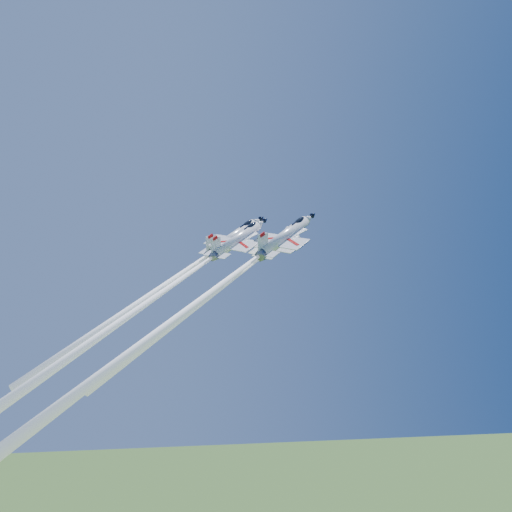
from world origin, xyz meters
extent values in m
cylinder|color=silver|center=(5.99, 2.38, 84.19)|extent=(7.02, 8.40, 11.14)
cone|color=silver|center=(11.37, 4.87, 88.34)|extent=(3.35, 3.34, 3.35)
cone|color=black|center=(12.63, 5.45, 89.31)|extent=(1.69, 1.68, 1.68)
cone|color=slate|center=(1.03, 0.08, 80.36)|extent=(2.94, 2.77, 2.47)
ellipsoid|color=black|center=(9.22, 3.63, 87.44)|extent=(3.18, 2.41, 2.74)
cube|color=black|center=(7.99, 2.97, 86.76)|extent=(1.05, 0.69, 0.93)
cube|color=silver|center=(5.18, 2.09, 83.29)|extent=(8.52, 9.31, 4.84)
cube|color=silver|center=(7.10, 4.30, 85.70)|extent=(3.20, 2.22, 2.28)
cube|color=silver|center=(8.52, 2.28, 85.06)|extent=(3.20, 2.22, 2.28)
cube|color=silver|center=(1.78, 0.47, 80.83)|extent=(4.56, 5.07, 2.57)
cube|color=silver|center=(1.39, -0.28, 82.32)|extent=(3.02, 2.51, 3.83)
cube|color=#AC0908|center=(1.11, -0.87, 83.57)|extent=(1.22, 0.85, 1.19)
cube|color=black|center=(6.34, 2.85, 83.46)|extent=(7.94, 4.01, 6.09)
sphere|color=white|center=(0.84, -0.01, 80.21)|extent=(1.16, 1.14, 1.11)
cone|color=white|center=(-15.28, -7.46, 67.77)|extent=(18.47, 24.28, 35.64)
cylinder|color=silver|center=(-4.31, 2.38, 84.49)|extent=(7.63, 9.13, 12.10)
cone|color=silver|center=(1.54, 5.08, 89.01)|extent=(3.64, 3.62, 3.64)
cone|color=black|center=(2.90, 5.71, 90.05)|extent=(1.83, 1.82, 1.83)
cone|color=slate|center=(-9.71, -0.12, 80.33)|extent=(3.19, 3.01, 2.69)
ellipsoid|color=black|center=(-0.81, 3.74, 88.02)|extent=(3.46, 2.62, 2.97)
cube|color=black|center=(-2.14, 3.03, 87.28)|extent=(1.14, 0.75, 1.01)
cube|color=silver|center=(-5.20, 2.06, 83.51)|extent=(9.26, 10.11, 5.26)
cube|color=silver|center=(-3.11, 4.46, 86.13)|extent=(3.48, 2.41, 2.48)
cube|color=silver|center=(-1.56, 2.27, 85.43)|extent=(3.48, 2.41, 2.48)
cube|color=silver|center=(-8.88, 0.30, 80.84)|extent=(4.95, 5.51, 2.79)
cube|color=silver|center=(-9.31, -0.51, 82.46)|extent=(3.28, 2.72, 4.16)
cube|color=#AC0908|center=(-9.61, -1.16, 83.82)|extent=(1.32, 0.92, 1.29)
cube|color=black|center=(-3.94, 2.90, 83.70)|extent=(8.63, 4.36, 6.61)
sphere|color=white|center=(-9.91, -0.21, 80.17)|extent=(1.26, 1.24, 1.21)
cone|color=white|center=(-25.79, -7.56, 67.91)|extent=(18.46, 24.15, 35.30)
cylinder|color=silver|center=(3.58, -7.56, 83.18)|extent=(7.80, 9.33, 12.37)
cone|color=silver|center=(9.56, -4.79, 87.79)|extent=(3.72, 3.70, 3.72)
cone|color=black|center=(10.94, -4.15, 88.86)|extent=(1.87, 1.86, 1.87)
cone|color=slate|center=(-1.94, -10.11, 78.92)|extent=(3.26, 3.07, 2.75)
ellipsoid|color=black|center=(7.16, -6.17, 86.78)|extent=(3.53, 2.68, 3.04)
cube|color=black|center=(5.79, -6.90, 86.03)|extent=(1.16, 0.76, 1.03)
cube|color=silver|center=(2.67, -7.88, 82.18)|extent=(9.46, 10.33, 5.37)
cube|color=silver|center=(4.81, -5.43, 84.85)|extent=(3.56, 2.47, 2.54)
cube|color=silver|center=(6.39, -7.67, 84.14)|extent=(3.56, 2.47, 2.54)
cube|color=silver|center=(-1.09, -9.68, 79.45)|extent=(5.06, 5.63, 2.86)
cube|color=silver|center=(-1.53, -10.51, 81.10)|extent=(3.36, 2.78, 4.25)
cube|color=#AC0908|center=(-1.84, -11.17, 82.49)|extent=(1.35, 0.94, 1.32)
cube|color=black|center=(3.96, -7.03, 82.36)|extent=(8.82, 4.46, 6.76)
sphere|color=white|center=(-2.15, -10.21, 78.76)|extent=(1.29, 1.26, 1.24)
cone|color=white|center=(-22.39, -19.57, 63.13)|extent=(22.83, 30.16, 44.51)
cylinder|color=silver|center=(-5.29, -5.59, 82.45)|extent=(7.01, 8.39, 11.13)
cone|color=silver|center=(0.09, -3.10, 86.60)|extent=(3.34, 3.33, 3.34)
cone|color=black|center=(1.34, -2.52, 87.56)|extent=(1.69, 1.68, 1.68)
cone|color=slate|center=(-10.25, -7.88, 78.62)|extent=(2.93, 2.76, 2.47)
ellipsoid|color=black|center=(-2.06, -4.34, 85.69)|extent=(3.18, 2.41, 2.73)
cube|color=black|center=(-3.29, -4.99, 85.01)|extent=(1.05, 0.69, 0.93)
cube|color=silver|center=(-6.10, -5.88, 81.55)|extent=(8.51, 9.30, 4.83)
cube|color=silver|center=(-4.18, -3.67, 83.95)|extent=(3.20, 2.22, 2.28)
cube|color=silver|center=(-2.76, -5.68, 83.31)|extent=(3.20, 2.22, 2.28)
cube|color=silver|center=(-9.49, -7.50, 79.09)|extent=(4.55, 5.07, 2.57)
cube|color=silver|center=(-9.88, -8.24, 80.58)|extent=(3.02, 2.50, 3.82)
cube|color=#AC0908|center=(-10.16, -8.84, 81.83)|extent=(1.22, 0.85, 1.18)
cube|color=black|center=(-4.94, -5.11, 81.72)|extent=(7.93, 4.01, 6.08)
sphere|color=white|center=(-10.44, -7.97, 78.47)|extent=(1.16, 1.14, 1.11)
cone|color=white|center=(-29.80, -16.93, 63.52)|extent=(21.68, 28.71, 42.46)
camera|label=1|loc=(-29.55, -109.01, 60.39)|focal=40.00mm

